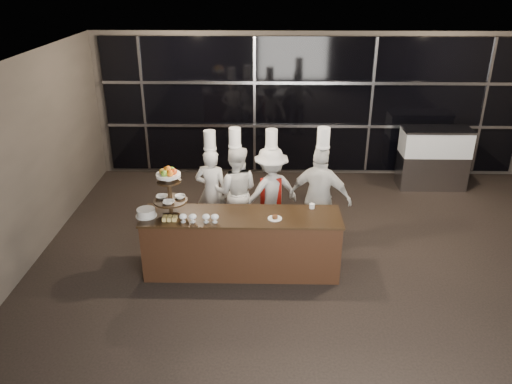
{
  "coord_description": "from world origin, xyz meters",
  "views": [
    {
      "loc": [
        -0.96,
        -5.21,
        4.14
      ],
      "look_at": [
        -1.1,
        1.4,
        1.15
      ],
      "focal_mm": 35.0,
      "sensor_mm": 36.0,
      "label": 1
    }
  ],
  "objects_px": {
    "buffet_counter": "(242,243)",
    "chef_c": "(271,191)",
    "chef_d": "(320,198)",
    "layer_cake": "(146,213)",
    "chef_a": "(212,190)",
    "display_stand": "(169,188)",
    "chef_b": "(236,191)",
    "display_case": "(434,155)"
  },
  "relations": [
    {
      "from": "display_case",
      "to": "chef_c",
      "type": "height_order",
      "value": "chef_c"
    },
    {
      "from": "display_stand",
      "to": "chef_b",
      "type": "distance_m",
      "value": 1.51
    },
    {
      "from": "chef_c",
      "to": "chef_a",
      "type": "bearing_deg",
      "value": -179.71
    },
    {
      "from": "chef_d",
      "to": "buffet_counter",
      "type": "bearing_deg",
      "value": -147.89
    },
    {
      "from": "chef_a",
      "to": "chef_d",
      "type": "xyz_separation_m",
      "value": [
        1.74,
        -0.42,
        0.08
      ]
    },
    {
      "from": "display_stand",
      "to": "chef_b",
      "type": "xyz_separation_m",
      "value": [
        0.85,
        1.12,
        -0.54
      ]
    },
    {
      "from": "chef_a",
      "to": "chef_c",
      "type": "relative_size",
      "value": 0.99
    },
    {
      "from": "display_case",
      "to": "chef_b",
      "type": "height_order",
      "value": "chef_b"
    },
    {
      "from": "layer_cake",
      "to": "chef_a",
      "type": "height_order",
      "value": "chef_a"
    },
    {
      "from": "buffet_counter",
      "to": "display_case",
      "type": "height_order",
      "value": "display_case"
    },
    {
      "from": "chef_b",
      "to": "chef_d",
      "type": "xyz_separation_m",
      "value": [
        1.34,
        -0.38,
        0.07
      ]
    },
    {
      "from": "layer_cake",
      "to": "chef_b",
      "type": "bearing_deg",
      "value": 44.38
    },
    {
      "from": "display_stand",
      "to": "chef_b",
      "type": "relative_size",
      "value": 0.4
    },
    {
      "from": "chef_a",
      "to": "chef_d",
      "type": "relative_size",
      "value": 0.91
    },
    {
      "from": "chef_b",
      "to": "buffet_counter",
      "type": "bearing_deg",
      "value": -82.51
    },
    {
      "from": "chef_c",
      "to": "buffet_counter",
      "type": "bearing_deg",
      "value": -110.04
    },
    {
      "from": "layer_cake",
      "to": "chef_b",
      "type": "relative_size",
      "value": 0.16
    },
    {
      "from": "display_stand",
      "to": "chef_a",
      "type": "height_order",
      "value": "chef_a"
    },
    {
      "from": "chef_c",
      "to": "chef_d",
      "type": "height_order",
      "value": "chef_d"
    },
    {
      "from": "layer_cake",
      "to": "chef_c",
      "type": "distance_m",
      "value": 2.16
    },
    {
      "from": "display_stand",
      "to": "chef_d",
      "type": "distance_m",
      "value": 2.36
    },
    {
      "from": "layer_cake",
      "to": "display_case",
      "type": "relative_size",
      "value": 0.22
    },
    {
      "from": "chef_c",
      "to": "display_stand",
      "type": "bearing_deg",
      "value": -140.65
    },
    {
      "from": "buffet_counter",
      "to": "display_stand",
      "type": "height_order",
      "value": "display_stand"
    },
    {
      "from": "buffet_counter",
      "to": "chef_d",
      "type": "height_order",
      "value": "chef_d"
    },
    {
      "from": "display_stand",
      "to": "layer_cake",
      "type": "bearing_deg",
      "value": -171.83
    },
    {
      "from": "display_case",
      "to": "chef_c",
      "type": "distance_m",
      "value": 3.87
    },
    {
      "from": "display_stand",
      "to": "layer_cake",
      "type": "distance_m",
      "value": 0.51
    },
    {
      "from": "display_stand",
      "to": "chef_c",
      "type": "relative_size",
      "value": 0.41
    },
    {
      "from": "buffet_counter",
      "to": "chef_c",
      "type": "distance_m",
      "value": 1.28
    },
    {
      "from": "buffet_counter",
      "to": "chef_d",
      "type": "bearing_deg",
      "value": 32.11
    },
    {
      "from": "buffet_counter",
      "to": "display_case",
      "type": "bearing_deg",
      "value": 40.7
    },
    {
      "from": "display_case",
      "to": "display_stand",
      "type": "bearing_deg",
      "value": -145.86
    },
    {
      "from": "chef_d",
      "to": "chef_b",
      "type": "bearing_deg",
      "value": 164.17
    },
    {
      "from": "display_case",
      "to": "chef_a",
      "type": "relative_size",
      "value": 0.75
    },
    {
      "from": "buffet_counter",
      "to": "display_stand",
      "type": "bearing_deg",
      "value": -179.99
    },
    {
      "from": "display_stand",
      "to": "buffet_counter",
      "type": "bearing_deg",
      "value": 0.01
    },
    {
      "from": "chef_a",
      "to": "display_case",
      "type": "bearing_deg",
      "value": 25.49
    },
    {
      "from": "layer_cake",
      "to": "chef_d",
      "type": "distance_m",
      "value": 2.66
    },
    {
      "from": "buffet_counter",
      "to": "chef_c",
      "type": "xyz_separation_m",
      "value": [
        0.43,
        1.17,
        0.31
      ]
    },
    {
      "from": "chef_b",
      "to": "chef_a",
      "type": "bearing_deg",
      "value": 174.21
    },
    {
      "from": "chef_d",
      "to": "display_case",
      "type": "bearing_deg",
      "value": 44.11
    }
  ]
}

